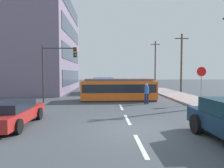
{
  "coord_description": "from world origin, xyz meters",
  "views": [
    {
      "loc": [
        -1.26,
        -9.01,
        2.53
      ],
      "look_at": [
        -0.59,
        8.14,
        1.61
      ],
      "focal_mm": 33.12,
      "sensor_mm": 36.0,
      "label": 1
    }
  ],
  "objects_px": {
    "traffic_light_mast": "(57,63)",
    "utility_pole_mid": "(181,62)",
    "city_bus": "(103,84)",
    "utility_pole_far": "(155,63)",
    "pedestrian_crossing": "(147,92)",
    "stop_sign": "(201,77)",
    "streetcar_tram": "(118,89)",
    "parked_sedan_near": "(10,113)"
  },
  "relations": [
    {
      "from": "city_bus",
      "to": "stop_sign",
      "type": "height_order",
      "value": "stop_sign"
    },
    {
      "from": "pedestrian_crossing",
      "to": "utility_pole_mid",
      "type": "relative_size",
      "value": 0.22
    },
    {
      "from": "streetcar_tram",
      "to": "utility_pole_far",
      "type": "bearing_deg",
      "value": 67.48
    },
    {
      "from": "stop_sign",
      "to": "traffic_light_mast",
      "type": "xyz_separation_m",
      "value": [
        -11.85,
        1.46,
        1.21
      ]
    },
    {
      "from": "parked_sedan_near",
      "to": "utility_pole_far",
      "type": "relative_size",
      "value": 0.53
    },
    {
      "from": "city_bus",
      "to": "utility_pole_mid",
      "type": "height_order",
      "value": "utility_pole_mid"
    },
    {
      "from": "streetcar_tram",
      "to": "city_bus",
      "type": "height_order",
      "value": "streetcar_tram"
    },
    {
      "from": "pedestrian_crossing",
      "to": "utility_pole_far",
      "type": "xyz_separation_m",
      "value": [
        6.4,
        22.91,
        3.54
      ]
    },
    {
      "from": "city_bus",
      "to": "utility_pole_mid",
      "type": "xyz_separation_m",
      "value": [
        10.33,
        0.7,
        2.91
      ]
    },
    {
      "from": "parked_sedan_near",
      "to": "traffic_light_mast",
      "type": "relative_size",
      "value": 0.94
    },
    {
      "from": "parked_sedan_near",
      "to": "utility_pole_far",
      "type": "bearing_deg",
      "value": 64.19
    },
    {
      "from": "pedestrian_crossing",
      "to": "parked_sedan_near",
      "type": "relative_size",
      "value": 0.37
    },
    {
      "from": "city_bus",
      "to": "streetcar_tram",
      "type": "bearing_deg",
      "value": -79.25
    },
    {
      "from": "utility_pole_mid",
      "to": "pedestrian_crossing",
      "type": "bearing_deg",
      "value": -123.0
    },
    {
      "from": "city_bus",
      "to": "parked_sedan_near",
      "type": "relative_size",
      "value": 1.14
    },
    {
      "from": "streetcar_tram",
      "to": "traffic_light_mast",
      "type": "xyz_separation_m",
      "value": [
        -5.32,
        -1.07,
        2.37
      ]
    },
    {
      "from": "stop_sign",
      "to": "city_bus",
      "type": "bearing_deg",
      "value": 128.54
    },
    {
      "from": "parked_sedan_near",
      "to": "utility_pole_far",
      "type": "distance_m",
      "value": 33.1
    },
    {
      "from": "parked_sedan_near",
      "to": "stop_sign",
      "type": "height_order",
      "value": "stop_sign"
    },
    {
      "from": "pedestrian_crossing",
      "to": "utility_pole_mid",
      "type": "height_order",
      "value": "utility_pole_mid"
    },
    {
      "from": "city_bus",
      "to": "utility_pole_far",
      "type": "height_order",
      "value": "utility_pole_far"
    },
    {
      "from": "parked_sedan_near",
      "to": "utility_pole_far",
      "type": "height_order",
      "value": "utility_pole_far"
    },
    {
      "from": "streetcar_tram",
      "to": "traffic_light_mast",
      "type": "relative_size",
      "value": 1.4
    },
    {
      "from": "streetcar_tram",
      "to": "city_bus",
      "type": "relative_size",
      "value": 1.3
    },
    {
      "from": "city_bus",
      "to": "stop_sign",
      "type": "relative_size",
      "value": 1.8
    },
    {
      "from": "stop_sign",
      "to": "utility_pole_far",
      "type": "xyz_separation_m",
      "value": [
        2.02,
        23.15,
        2.29
      ]
    },
    {
      "from": "traffic_light_mast",
      "to": "utility_pole_mid",
      "type": "relative_size",
      "value": 0.63
    },
    {
      "from": "traffic_light_mast",
      "to": "utility_pole_mid",
      "type": "height_order",
      "value": "utility_pole_mid"
    },
    {
      "from": "streetcar_tram",
      "to": "city_bus",
      "type": "bearing_deg",
      "value": 100.75
    },
    {
      "from": "city_bus",
      "to": "utility_pole_mid",
      "type": "distance_m",
      "value": 10.76
    },
    {
      "from": "streetcar_tram",
      "to": "utility_pole_far",
      "type": "distance_m",
      "value": 22.58
    },
    {
      "from": "stop_sign",
      "to": "utility_pole_mid",
      "type": "height_order",
      "value": "utility_pole_mid"
    },
    {
      "from": "stop_sign",
      "to": "utility_pole_mid",
      "type": "xyz_separation_m",
      "value": [
        2.39,
        10.66,
        1.81
      ]
    },
    {
      "from": "utility_pole_far",
      "to": "utility_pole_mid",
      "type": "bearing_deg",
      "value": -88.3
    },
    {
      "from": "city_bus",
      "to": "utility_pole_far",
      "type": "bearing_deg",
      "value": 52.93
    },
    {
      "from": "pedestrian_crossing",
      "to": "traffic_light_mast",
      "type": "relative_size",
      "value": 0.35
    },
    {
      "from": "traffic_light_mast",
      "to": "stop_sign",
      "type": "bearing_deg",
      "value": -7.04
    },
    {
      "from": "pedestrian_crossing",
      "to": "utility_pole_mid",
      "type": "bearing_deg",
      "value": 57.0
    },
    {
      "from": "stop_sign",
      "to": "utility_pole_far",
      "type": "relative_size",
      "value": 0.34
    },
    {
      "from": "pedestrian_crossing",
      "to": "traffic_light_mast",
      "type": "xyz_separation_m",
      "value": [
        -7.47,
        1.23,
        2.46
      ]
    },
    {
      "from": "streetcar_tram",
      "to": "utility_pole_mid",
      "type": "distance_m",
      "value": 12.43
    },
    {
      "from": "utility_pole_far",
      "to": "stop_sign",
      "type": "bearing_deg",
      "value": -95.0
    }
  ]
}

